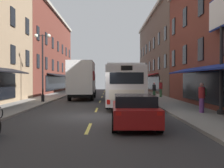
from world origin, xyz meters
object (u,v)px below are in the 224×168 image
billboard_sign (222,22)px  sedan_near (134,110)px  transit_bus (123,85)px  pedestrian_near (202,97)px  pedestrian_far (161,88)px  box_truck (83,80)px  street_lamp_twin (43,64)px  pedestrian_mid (154,90)px  sedan_mid (88,89)px

billboard_sign → sedan_near: 7.40m
billboard_sign → transit_bus: bearing=125.9°
billboard_sign → sedan_near: bearing=-150.6°
billboard_sign → transit_bus: size_ratio=0.58×
sedan_near → pedestrian_near: pedestrian_near is taller
pedestrian_near → pedestrian_far: 13.28m
box_truck → street_lamp_twin: street_lamp_twin is taller
billboard_sign → sedan_near: (-5.09, -2.87, -4.53)m
pedestrian_mid → box_truck: bearing=54.9°
billboard_sign → sedan_mid: 23.90m
sedan_near → pedestrian_far: 17.49m
transit_bus → pedestrian_near: size_ratio=6.56×
billboard_sign → pedestrian_near: 4.32m
box_truck → pedestrian_near: bearing=-54.7°
sedan_near → pedestrian_near: bearing=39.9°
street_lamp_twin → transit_bus: bearing=-9.5°
billboard_sign → street_lamp_twin: bearing=145.7°
sedan_near → sedan_mid: sedan_mid is taller
sedan_mid → transit_bus: bearing=-74.4°
transit_bus → pedestrian_near: (4.28, -6.30, -0.58)m
billboard_sign → pedestrian_near: size_ratio=3.83×
box_truck → sedan_mid: bearing=91.2°
pedestrian_near → sedan_near: bearing=91.3°
sedan_near → pedestrian_near: 5.61m
box_truck → sedan_near: 15.66m
street_lamp_twin → billboard_sign: bearing=-34.3°
sedan_mid → pedestrian_near: (8.35, -20.89, 0.33)m
box_truck → billboard_sign: bearing=-53.8°
pedestrian_far → street_lamp_twin: size_ratio=0.31×
transit_bus → pedestrian_far: transit_bus is taller
box_truck → sedan_mid: size_ratio=1.63×
pedestrian_near → street_lamp_twin: street_lamp_twin is taller
transit_bus → sedan_mid: bearing=105.6°
sedan_near → pedestrian_far: bearing=74.7°
billboard_sign → street_lamp_twin: (-11.98, 8.17, -1.86)m
transit_bus → billboard_sign: bearing=-54.1°
transit_bus → box_truck: 6.52m
billboard_sign → pedestrian_mid: 13.03m
box_truck → sedan_mid: (-0.19, 9.36, -1.26)m
pedestrian_far → street_lamp_twin: bearing=-172.7°
transit_bus → street_lamp_twin: size_ratio=1.93×
billboard_sign → street_lamp_twin: billboard_sign is taller
sedan_mid → pedestrian_mid: (7.60, -9.40, 0.24)m
pedestrian_far → pedestrian_mid: bearing=-139.9°
box_truck → sedan_mid: box_truck is taller
pedestrian_far → billboard_sign: bearing=-107.5°
sedan_near → sedan_mid: (-4.05, 24.48, 0.02)m
pedestrian_near → pedestrian_far: pedestrian_far is taller
sedan_mid → pedestrian_near: 22.50m
billboard_sign → sedan_mid: bearing=112.9°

